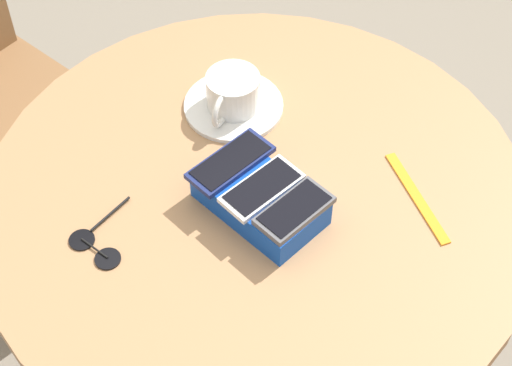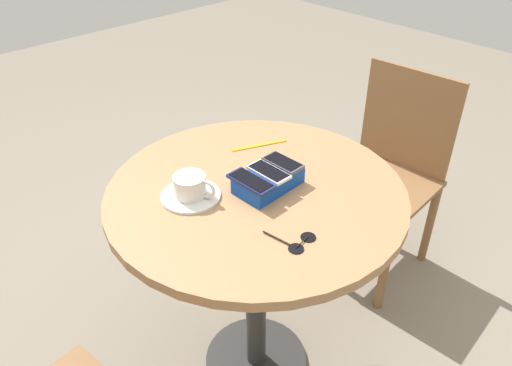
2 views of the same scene
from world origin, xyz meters
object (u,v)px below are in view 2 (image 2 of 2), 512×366
(round_table, at_px, (256,226))
(lanyard_strap, at_px, (259,145))
(phone_navy, at_px, (251,181))
(coffee_cup, at_px, (191,185))
(phone_gray, at_px, (283,163))
(phone_box, at_px, (268,181))
(sunglasses, at_px, (299,242))
(chair_near_window, at_px, (385,173))
(phone_white, at_px, (269,172))
(saucer, at_px, (191,196))

(round_table, height_order, lanyard_strap, lanyard_strap)
(phone_navy, distance_m, coffee_cup, 0.17)
(phone_gray, relative_size, phone_navy, 0.85)
(round_table, distance_m, phone_box, 0.16)
(sunglasses, xyz_separation_m, chair_near_window, (-0.89, -0.30, -0.33))
(phone_white, height_order, saucer, phone_white)
(saucer, height_order, sunglasses, saucer)
(coffee_cup, relative_size, chair_near_window, 0.14)
(lanyard_strap, bearing_deg, phone_gray, 65.53)
(phone_box, bearing_deg, sunglasses, 62.73)
(phone_navy, height_order, lanyard_strap, phone_navy)
(phone_white, relative_size, saucer, 0.76)
(phone_gray, relative_size, lanyard_strap, 0.63)
(saucer, distance_m, sunglasses, 0.35)
(lanyard_strap, bearing_deg, phone_box, 52.05)
(saucer, distance_m, coffee_cup, 0.04)
(phone_gray, bearing_deg, phone_navy, 2.24)
(phone_box, relative_size, lanyard_strap, 1.03)
(round_table, bearing_deg, phone_white, 150.83)
(saucer, height_order, lanyard_strap, saucer)
(phone_gray, xyz_separation_m, sunglasses, (0.18, 0.23, -0.05))
(phone_box, height_order, phone_white, phone_white)
(coffee_cup, bearing_deg, round_table, 149.09)
(lanyard_strap, xyz_separation_m, sunglasses, (0.26, 0.41, 0.00))
(saucer, bearing_deg, chair_near_window, 177.43)
(phone_navy, xyz_separation_m, saucer, (0.12, -0.12, -0.05))
(phone_box, height_order, saucer, phone_box)
(phone_white, distance_m, lanyard_strap, 0.25)
(phone_gray, relative_size, coffee_cup, 1.00)
(phone_box, xyz_separation_m, phone_navy, (0.07, -0.00, 0.03))
(phone_gray, xyz_separation_m, lanyard_strap, (-0.08, -0.18, -0.05))
(phone_box, distance_m, phone_white, 0.03)
(phone_box, bearing_deg, phone_white, -149.01)
(saucer, xyz_separation_m, sunglasses, (-0.07, 0.34, -0.00))
(phone_box, height_order, phone_navy, phone_navy)
(coffee_cup, bearing_deg, phone_white, 149.38)
(phone_gray, relative_size, phone_white, 0.94)
(phone_white, relative_size, coffee_cup, 1.07)
(phone_box, distance_m, sunglasses, 0.25)
(phone_box, height_order, phone_gray, phone_gray)
(round_table, height_order, sunglasses, sunglasses)
(phone_box, bearing_deg, saucer, -31.63)
(phone_gray, relative_size, chair_near_window, 0.14)
(phone_box, relative_size, phone_navy, 1.39)
(coffee_cup, distance_m, sunglasses, 0.35)
(chair_near_window, bearing_deg, lanyard_strap, -10.67)
(phone_gray, height_order, chair_near_window, chair_near_window)
(coffee_cup, distance_m, chair_near_window, 1.03)
(phone_box, height_order, coffee_cup, coffee_cup)
(round_table, relative_size, sunglasses, 7.20)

